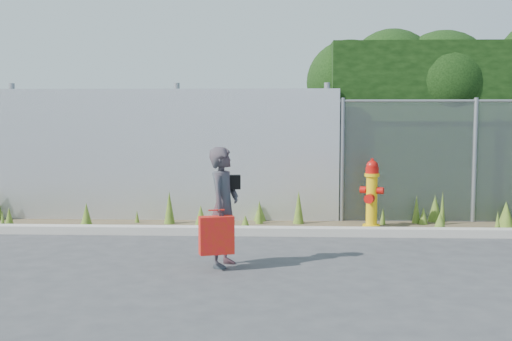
% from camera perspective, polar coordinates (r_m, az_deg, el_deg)
% --- Properties ---
extents(ground, '(80.00, 80.00, 0.00)m').
position_cam_1_polar(ground, '(7.79, 1.77, -8.32)').
color(ground, '#3A3A3D').
rests_on(ground, ground).
extents(curb, '(16.00, 0.22, 0.12)m').
position_cam_1_polar(curb, '(9.53, 1.92, -5.42)').
color(curb, '#ABA49A').
rests_on(curb, ground).
extents(weed_strip, '(16.00, 1.32, 0.55)m').
position_cam_1_polar(weed_strip, '(10.24, 3.72, -4.25)').
color(weed_strip, '#4E402C').
rests_on(weed_strip, ground).
extents(corrugated_fence, '(8.50, 0.21, 2.30)m').
position_cam_1_polar(corrugated_fence, '(11.11, -14.98, 1.36)').
color(corrugated_fence, silver).
rests_on(corrugated_fence, ground).
extents(fire_hydrant, '(0.37, 0.33, 1.10)m').
position_cam_1_polar(fire_hydrant, '(10.19, 10.26, -2.12)').
color(fire_hydrant, yellow).
rests_on(fire_hydrant, ground).
extents(woman, '(0.47, 0.59, 1.42)m').
position_cam_1_polar(woman, '(7.58, -2.90, -3.25)').
color(woman, '#0D4F57').
rests_on(woman, ground).
extents(red_tote_bag, '(0.40, 0.15, 0.52)m').
position_cam_1_polar(red_tote_bag, '(7.39, -3.53, -5.76)').
color(red_tote_bag, '#B12A0A').
extents(black_shoulder_bag, '(0.23, 0.09, 0.17)m').
position_cam_1_polar(black_shoulder_bag, '(7.65, -2.26, -1.04)').
color(black_shoulder_bag, black).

